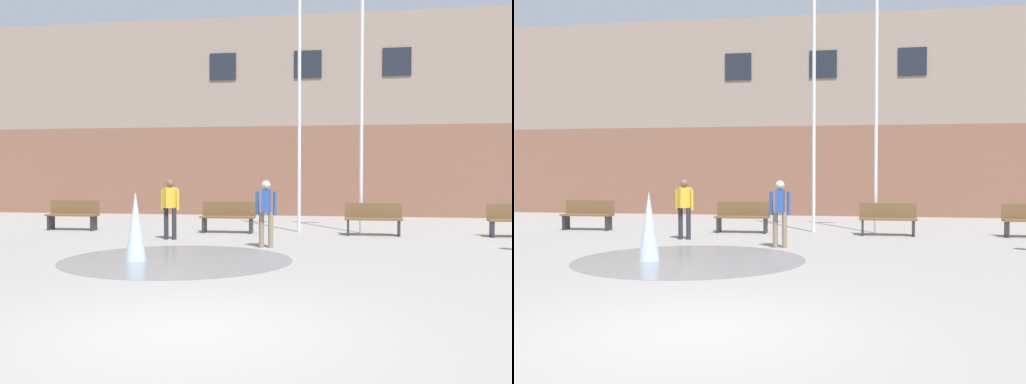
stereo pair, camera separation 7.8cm
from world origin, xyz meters
The scene contains 10 objects.
ground_plane centered at (0.00, 0.00, 0.00)m, with size 100.00×100.00×0.00m, color gray.
library_building centered at (0.00, 20.73, 4.07)m, with size 36.00×6.05×8.13m.
splash_fountain centered at (-2.17, 5.06, 0.41)m, with size 4.71×4.71×1.40m.
park_bench_far_left centered at (-6.68, 10.71, 0.48)m, with size 1.60×0.44×0.91m.
park_bench_left_of_flagpoles centered at (-1.80, 10.68, 0.48)m, with size 1.60×0.44×0.91m.
park_bench_center centered at (2.40, 10.60, 0.48)m, with size 1.60×0.44×0.91m.
teen_by_trashcan centered at (-0.19, 7.42, 0.93)m, with size 0.50×0.35×1.59m.
adult_near_bench centered at (-2.95, 8.72, 0.93)m, with size 0.50×0.38×1.59m.
flagpole_left centered at (0.28, 11.24, 4.24)m, with size 0.80×0.10×7.98m.
flagpole_right centered at (2.09, 11.24, 4.13)m, with size 0.80×0.10×7.77m.
Camera 2 is at (1.94, -6.51, 1.80)m, focal length 42.00 mm.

